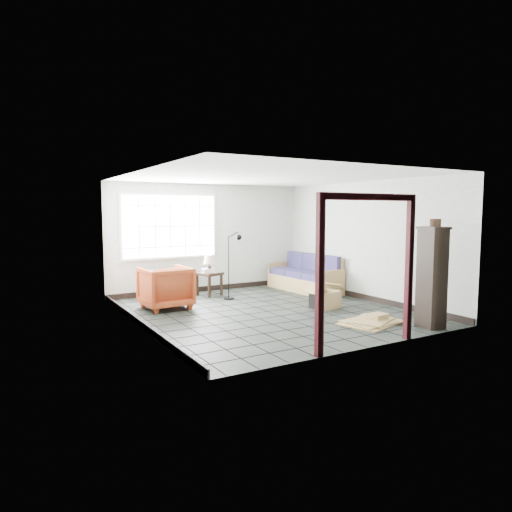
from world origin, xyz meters
TOP-DOWN VIEW (x-y plane):
  - ground at (0.00, 0.00)m, footprint 5.50×5.50m
  - room_shell at (0.00, 0.03)m, footprint 5.02×5.52m
  - window_panel at (-1.00, 2.70)m, footprint 2.32×0.08m
  - doorway_trim at (0.00, -2.70)m, footprint 1.80×0.08m
  - futon_sofa at (2.07, 1.54)m, footprint 0.89×2.08m
  - armchair at (-1.62, 1.28)m, footprint 0.96×0.90m
  - side_table at (-0.28, 2.12)m, footprint 0.63×0.63m
  - table_lamp at (-0.27, 2.13)m, footprint 0.31×0.31m
  - projector at (-0.30, 2.12)m, footprint 0.29×0.24m
  - floor_lamp at (0.02, 1.47)m, footprint 0.40×0.30m
  - console_shelf at (-1.23, 2.40)m, footprint 0.87×0.42m
  - tall_shelf at (1.75, -2.40)m, footprint 0.44×0.52m
  - pot at (1.70, -2.47)m, footprint 0.22×0.22m
  - open_box at (1.17, -0.31)m, footprint 0.90×0.54m
  - cardboard_pile at (1.09, -1.71)m, footprint 1.25×1.03m

SIDE VIEW (x-z plane):
  - ground at x=0.00m, z-range 0.00..0.00m
  - cardboard_pile at x=1.09m, z-range -0.04..0.12m
  - open_box at x=1.17m, z-range -0.07..0.41m
  - console_shelf at x=-1.23m, z-range 0.00..0.65m
  - futon_sofa at x=2.07m, z-range -0.12..0.78m
  - side_table at x=-0.28m, z-range 0.17..0.71m
  - armchair at x=-1.62m, z-range 0.00..0.94m
  - projector at x=-0.30m, z-range 0.54..0.63m
  - floor_lamp at x=0.02m, z-range 0.05..1.55m
  - table_lamp at x=-0.27m, z-range 0.62..1.03m
  - tall_shelf at x=1.75m, z-range 0.01..1.71m
  - doorway_trim at x=0.00m, z-range 0.28..2.48m
  - window_panel at x=-1.00m, z-range 0.84..2.36m
  - room_shell at x=0.00m, z-range 0.37..2.98m
  - pot at x=1.70m, z-range 1.70..1.83m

